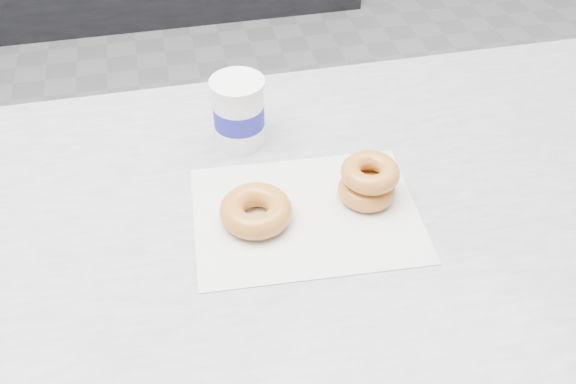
{
  "coord_description": "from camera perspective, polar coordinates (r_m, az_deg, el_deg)",
  "views": [
    {
      "loc": [
        0.12,
        -1.3,
        1.58
      ],
      "look_at": [
        0.28,
        -0.59,
        0.92
      ],
      "focal_mm": 40.0,
      "sensor_mm": 36.0,
      "label": 1
    }
  ],
  "objects": [
    {
      "name": "donut_stack",
      "position": [
        0.99,
        7.16,
        0.95
      ],
      "size": [
        0.12,
        0.12,
        0.06
      ],
      "color": "gold",
      "rests_on": "wax_paper"
    },
    {
      "name": "coffee_cup",
      "position": [
        1.08,
        -4.41,
        7.15
      ],
      "size": [
        0.1,
        0.1,
        0.12
      ],
      "rotation": [
        0.0,
        0.0,
        -0.11
      ],
      "color": "white",
      "rests_on": "counter"
    },
    {
      "name": "donut_single",
      "position": [
        0.95,
        -2.86,
        -1.67
      ],
      "size": [
        0.15,
        0.15,
        0.04
      ],
      "primitive_type": "torus",
      "rotation": [
        0.0,
        0.0,
        -0.43
      ],
      "color": "gold",
      "rests_on": "wax_paper"
    },
    {
      "name": "ground",
      "position": [
        2.05,
        -11.4,
        -9.47
      ],
      "size": [
        5.0,
        5.0,
        0.0
      ],
      "primitive_type": "plane",
      "color": "#959598",
      "rests_on": "ground"
    },
    {
      "name": "wax_paper",
      "position": [
        0.98,
        1.61,
        -1.95
      ],
      "size": [
        0.36,
        0.28,
        0.0
      ],
      "primitive_type": "cube",
      "rotation": [
        0.0,
        0.0,
        -0.07
      ],
      "color": "silver",
      "rests_on": "counter"
    }
  ]
}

